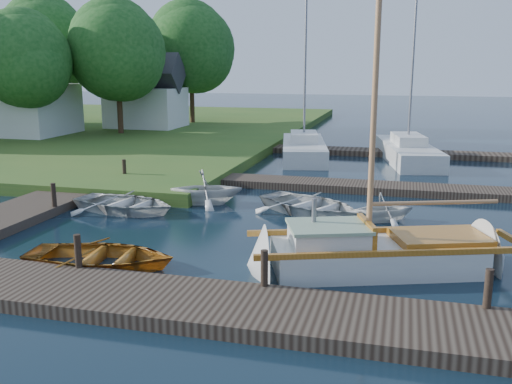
% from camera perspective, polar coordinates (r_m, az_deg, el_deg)
% --- Properties ---
extents(ground, '(160.00, 160.00, 0.00)m').
position_cam_1_polar(ground, '(17.50, 0.00, -3.84)').
color(ground, black).
rests_on(ground, ground).
extents(near_dock, '(18.00, 2.20, 0.30)m').
position_cam_1_polar(near_dock, '(12.08, -7.39, -10.96)').
color(near_dock, black).
rests_on(near_dock, ground).
extents(left_dock, '(2.20, 18.00, 0.30)m').
position_cam_1_polar(left_dock, '(22.49, -18.75, -0.39)').
color(left_dock, black).
rests_on(left_dock, ground).
extents(far_dock, '(14.00, 1.60, 0.30)m').
position_cam_1_polar(far_dock, '(23.34, 8.84, 0.60)').
color(far_dock, black).
rests_on(far_dock, ground).
extents(mooring_post_1, '(0.16, 0.16, 0.80)m').
position_cam_1_polar(mooring_post_1, '(14.04, -17.38, -5.65)').
color(mooring_post_1, black).
rests_on(mooring_post_1, near_dock).
extents(mooring_post_2, '(0.16, 0.16, 0.80)m').
position_cam_1_polar(mooring_post_2, '(12.33, 0.84, -7.61)').
color(mooring_post_2, black).
rests_on(mooring_post_2, near_dock).
extents(mooring_post_3, '(0.16, 0.16, 0.80)m').
position_cam_1_polar(mooring_post_3, '(12.14, 22.21, -8.93)').
color(mooring_post_3, black).
rests_on(mooring_post_3, near_dock).
extents(mooring_post_4, '(0.16, 0.16, 0.80)m').
position_cam_1_polar(mooring_post_4, '(20.21, -19.57, -0.28)').
color(mooring_post_4, black).
rests_on(mooring_post_4, left_dock).
extents(mooring_post_5, '(0.16, 0.16, 0.80)m').
position_cam_1_polar(mooring_post_5, '(24.41, -13.03, 2.26)').
color(mooring_post_5, black).
rests_on(mooring_post_5, left_dock).
extents(sailboat, '(7.39, 4.27, 9.83)m').
position_cam_1_polar(sailboat, '(14.46, 12.49, -6.30)').
color(sailboat, silver).
rests_on(sailboat, ground).
extents(dinghy, '(4.03, 3.08, 0.78)m').
position_cam_1_polar(dinghy, '(14.77, -15.31, -5.87)').
color(dinghy, brown).
rests_on(dinghy, ground).
extents(tender_a, '(4.13, 3.26, 0.77)m').
position_cam_1_polar(tender_a, '(20.09, -12.99, -0.85)').
color(tender_a, silver).
rests_on(tender_a, ground).
extents(tender_b, '(3.11, 2.88, 1.36)m').
position_cam_1_polar(tender_b, '(20.68, -4.99, 0.64)').
color(tender_b, silver).
rests_on(tender_b, ground).
extents(tender_c, '(4.75, 4.35, 0.80)m').
position_cam_1_polar(tender_c, '(19.39, 5.48, -1.02)').
color(tender_c, silver).
rests_on(tender_c, ground).
extents(tender_d, '(2.51, 2.38, 1.04)m').
position_cam_1_polar(tender_d, '(18.79, 12.66, -1.34)').
color(tender_d, silver).
rests_on(tender_d, ground).
extents(marina_boat_0, '(3.65, 7.70, 9.76)m').
position_cam_1_polar(marina_boat_0, '(30.95, 4.79, 4.44)').
color(marina_boat_0, silver).
rests_on(marina_boat_0, ground).
extents(marina_boat_2, '(3.72, 8.17, 12.56)m').
position_cam_1_polar(marina_boat_2, '(30.87, 14.93, 4.08)').
color(marina_boat_2, silver).
rests_on(marina_boat_2, ground).
extents(house_a, '(6.30, 5.00, 6.29)m').
position_cam_1_polar(house_a, '(40.39, -22.51, 8.87)').
color(house_a, white).
rests_on(house_a, shore).
extents(house_c, '(5.25, 4.00, 5.28)m').
position_cam_1_polar(house_c, '(42.43, -10.94, 9.22)').
color(house_c, white).
rests_on(house_c, shore).
extents(tree_2, '(5.83, 5.75, 7.82)m').
position_cam_1_polar(tree_2, '(37.58, -22.13, 12.19)').
color(tree_2, '#332114').
rests_on(tree_2, shore).
extents(tree_3, '(6.41, 6.38, 8.74)m').
position_cam_1_polar(tree_3, '(38.85, -13.71, 13.56)').
color(tree_3, '#332114').
rests_on(tree_3, shore).
extents(tree_4, '(7.01, 7.01, 9.66)m').
position_cam_1_polar(tree_4, '(46.44, -20.32, 13.64)').
color(tree_4, '#332114').
rests_on(tree_4, shore).
extents(tree_7, '(6.83, 6.83, 9.38)m').
position_cam_1_polar(tree_7, '(45.31, -6.51, 14.15)').
color(tree_7, '#332114').
rests_on(tree_7, shore).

